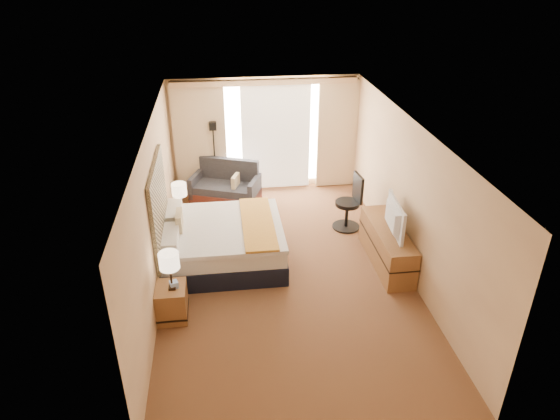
{
  "coord_description": "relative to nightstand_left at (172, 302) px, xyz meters",
  "views": [
    {
      "loc": [
        -0.99,
        -7.25,
        5.02
      ],
      "look_at": [
        -0.03,
        0.4,
        0.98
      ],
      "focal_mm": 32.0,
      "sensor_mm": 36.0,
      "label": 1
    }
  ],
  "objects": [
    {
      "name": "telephone",
      "position": [
        0.04,
        2.35,
        0.31
      ],
      "size": [
        0.2,
        0.17,
        0.07
      ],
      "primitive_type": "cube",
      "rotation": [
        0.0,
        0.0,
        -0.26
      ],
      "color": "black",
      "rests_on": "nightstand_right"
    },
    {
      "name": "lamp_right",
      "position": [
        0.05,
        2.44,
        0.73
      ],
      "size": [
        0.28,
        0.28,
        0.59
      ],
      "color": "black",
      "rests_on": "nightstand_right"
    },
    {
      "name": "media_dresser",
      "position": [
        3.7,
        1.05,
        0.07
      ],
      "size": [
        0.5,
        1.8,
        0.7
      ],
      "primitive_type": "cube",
      "color": "#935635",
      "rests_on": "floor"
    },
    {
      "name": "loveseat",
      "position": [
        0.94,
        3.91,
        0.03
      ],
      "size": [
        1.64,
        1.25,
        0.91
      ],
      "rotation": [
        0.0,
        0.0,
        -0.36
      ],
      "color": "#552218",
      "rests_on": "floor"
    },
    {
      "name": "nightstand_right",
      "position": [
        0.0,
        2.5,
        0.0
      ],
      "size": [
        0.45,
        0.52,
        0.55
      ],
      "primitive_type": "cube",
      "color": "#935635",
      "rests_on": "floor"
    },
    {
      "name": "wall_left",
      "position": [
        -0.23,
        1.05,
        1.02
      ],
      "size": [
        0.02,
        7.0,
        2.6
      ],
      "primitive_type": "cube",
      "color": "#E7C08D",
      "rests_on": "ground"
    },
    {
      "name": "floor_lamp",
      "position": [
        0.72,
        4.35,
        0.93
      ],
      "size": [
        0.22,
        0.22,
        1.71
      ],
      "color": "black",
      "rests_on": "floor"
    },
    {
      "name": "wall_front",
      "position": [
        1.87,
        -2.45,
        1.02
      ],
      "size": [
        4.2,
        0.02,
        2.6
      ],
      "primitive_type": "cube",
      "color": "#E7C08D",
      "rests_on": "ground"
    },
    {
      "name": "wall_back",
      "position": [
        1.87,
        4.55,
        1.02
      ],
      "size": [
        4.2,
        0.02,
        2.6
      ],
      "primitive_type": "cube",
      "color": "#E7C08D",
      "rests_on": "ground"
    },
    {
      "name": "nightstand_left",
      "position": [
        0.0,
        0.0,
        0.0
      ],
      "size": [
        0.45,
        0.52,
        0.55
      ],
      "primitive_type": "cube",
      "color": "#935635",
      "rests_on": "floor"
    },
    {
      "name": "lamp_left",
      "position": [
        0.04,
        -0.04,
        0.76
      ],
      "size": [
        0.3,
        0.3,
        0.62
      ],
      "color": "black",
      "rests_on": "nightstand_left"
    },
    {
      "name": "ceiling",
      "position": [
        1.87,
        1.05,
        2.33
      ],
      "size": [
        4.2,
        7.0,
        0.02
      ],
      "primitive_type": "cube",
      "color": "white",
      "rests_on": "wall_back"
    },
    {
      "name": "television",
      "position": [
        3.65,
        0.94,
        0.72
      ],
      "size": [
        0.22,
        1.02,
        0.58
      ],
      "primitive_type": "imported",
      "rotation": [
        0.0,
        0.0,
        1.49
      ],
      "color": "black",
      "rests_on": "media_dresser"
    },
    {
      "name": "tissue_box",
      "position": [
        0.06,
        -0.0,
        0.33
      ],
      "size": [
        0.15,
        0.15,
        0.1
      ],
      "primitive_type": "cube",
      "rotation": [
        0.0,
        0.0,
        0.34
      ],
      "color": "#94B0E5",
      "rests_on": "nightstand_left"
    },
    {
      "name": "wall_right",
      "position": [
        3.97,
        1.05,
        1.02
      ],
      "size": [
        0.02,
        7.0,
        2.6
      ],
      "primitive_type": "cube",
      "color": "#E7C08D",
      "rests_on": "ground"
    },
    {
      "name": "floor",
      "position": [
        1.87,
        1.05,
        -0.28
      ],
      "size": [
        4.2,
        7.0,
        0.02
      ],
      "primitive_type": "cube",
      "color": "#4F2016",
      "rests_on": "ground"
    },
    {
      "name": "curtains",
      "position": [
        1.87,
        4.44,
        1.13
      ],
      "size": [
        4.12,
        0.19,
        2.56
      ],
      "color": "beige",
      "rests_on": "floor"
    },
    {
      "name": "headboard",
      "position": [
        -0.19,
        1.25,
        1.01
      ],
      "size": [
        0.06,
        1.85,
        1.5
      ],
      "primitive_type": "cube",
      "color": "black",
      "rests_on": "wall_left"
    },
    {
      "name": "desk_chair",
      "position": [
        3.37,
        2.4,
        0.23
      ],
      "size": [
        0.55,
        0.55,
        1.14
      ],
      "rotation": [
        0.0,
        0.0,
        0.1
      ],
      "color": "black",
      "rests_on": "floor"
    },
    {
      "name": "window",
      "position": [
        2.12,
        4.52,
        1.04
      ],
      "size": [
        2.3,
        0.02,
        2.3
      ],
      "primitive_type": "cube",
      "color": "white",
      "rests_on": "wall_back"
    },
    {
      "name": "bed",
      "position": [
        0.81,
        1.49,
        0.1
      ],
      "size": [
        2.11,
        1.93,
        1.02
      ],
      "color": "black",
      "rests_on": "floor"
    }
  ]
}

